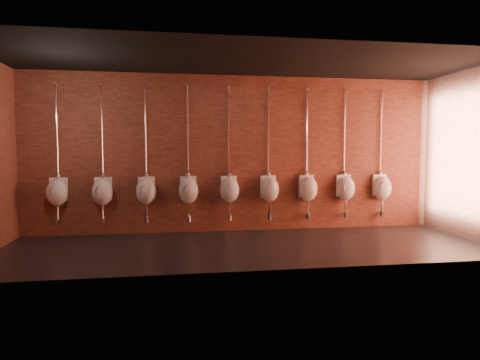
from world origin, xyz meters
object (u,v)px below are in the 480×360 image
object	(u,v)px
urinal_6	(308,188)
urinal_7	(345,188)
urinal_3	(188,190)
urinal_8	(382,187)
urinal_0	(57,192)
urinal_1	(102,191)
urinal_5	(269,189)
urinal_4	(229,189)
urinal_2	(146,190)

from	to	relation	value
urinal_6	urinal_7	xyz separation A→B (m)	(0.83, 0.00, 0.00)
urinal_3	urinal_8	xyz separation A→B (m)	(4.16, 0.00, 0.00)
urinal_6	urinal_8	bearing A→B (deg)	0.00
urinal_0	urinal_1	world-z (taller)	same
urinal_5	urinal_7	bearing A→B (deg)	0.00
urinal_1	urinal_5	bearing A→B (deg)	0.00
urinal_1	urinal_8	world-z (taller)	same
urinal_1	urinal_3	distance (m)	1.66
urinal_0	urinal_4	bearing A→B (deg)	0.00
urinal_5	urinal_6	bearing A→B (deg)	0.00
urinal_2	urinal_0	bearing A→B (deg)	180.00
urinal_3	urinal_5	xyz separation A→B (m)	(1.66, 0.00, 0.00)
urinal_5	urinal_7	xyz separation A→B (m)	(1.66, 0.00, 0.00)
urinal_2	urinal_6	world-z (taller)	same
urinal_1	urinal_6	world-z (taller)	same
urinal_1	urinal_7	world-z (taller)	same
urinal_4	urinal_8	distance (m)	3.33
urinal_3	urinal_4	xyz separation A→B (m)	(0.83, 0.00, 0.00)
urinal_1	urinal_7	distance (m)	4.99
urinal_0	urinal_6	xyz separation A→B (m)	(4.99, 0.00, 0.00)
urinal_6	urinal_0	bearing A→B (deg)	180.00
urinal_5	urinal_7	size ratio (longest dim) A/B	1.00
urinal_5	urinal_4	bearing A→B (deg)	180.00
urinal_2	urinal_5	bearing A→B (deg)	0.00
urinal_4	urinal_6	xyz separation A→B (m)	(1.66, 0.00, 0.00)
urinal_1	urinal_3	world-z (taller)	same
urinal_1	urinal_4	distance (m)	2.49
urinal_1	urinal_6	distance (m)	4.16
urinal_4	urinal_7	distance (m)	2.49
urinal_8	urinal_5	bearing A→B (deg)	180.00
urinal_2	urinal_5	world-z (taller)	same
urinal_4	urinal_2	bearing A→B (deg)	180.00
urinal_7	urinal_2	bearing A→B (deg)	180.00
urinal_0	urinal_8	world-z (taller)	same
urinal_3	urinal_8	size ratio (longest dim) A/B	1.00
urinal_0	urinal_6	size ratio (longest dim) A/B	1.00
urinal_3	urinal_0	bearing A→B (deg)	180.00
urinal_6	urinal_7	world-z (taller)	same
urinal_2	urinal_6	xyz separation A→B (m)	(3.33, 0.00, 0.00)
urinal_1	urinal_7	bearing A→B (deg)	0.00
urinal_5	urinal_0	bearing A→B (deg)	180.00
urinal_2	urinal_7	world-z (taller)	same
urinal_0	urinal_8	xyz separation A→B (m)	(6.65, 0.00, 0.00)
urinal_5	urinal_1	bearing A→B (deg)	180.00
urinal_2	urinal_5	xyz separation A→B (m)	(2.49, 0.00, 0.00)
urinal_7	urinal_0	bearing A→B (deg)	180.00
urinal_2	urinal_8	bearing A→B (deg)	0.00
urinal_0	urinal_1	xyz separation A→B (m)	(0.83, 0.00, 0.00)
urinal_3	urinal_1	bearing A→B (deg)	180.00
urinal_0	urinal_2	bearing A→B (deg)	0.00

